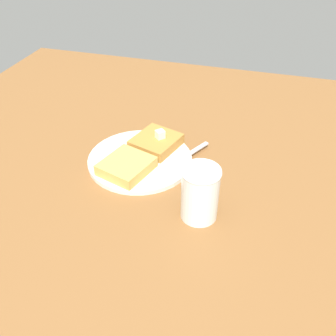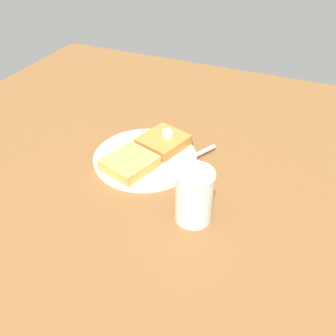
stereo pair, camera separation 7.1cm
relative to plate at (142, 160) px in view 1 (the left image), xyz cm
name	(u,v)px [view 1 (the left image)]	position (x,y,z in cm)	size (l,w,h in cm)	color
table_surface	(137,171)	(2.13, -0.48, -1.63)	(116.18, 116.18, 2.15)	brown
plate	(142,160)	(0.00, 0.00, 0.00)	(22.29, 22.29, 1.01)	silver
toast_slice_left	(156,142)	(-5.01, 1.56, 1.63)	(9.58, 8.88, 2.34)	#B17A34
toast_slice_middle	(126,166)	(5.01, -1.56, 1.63)	(9.58, 8.88, 2.34)	gold
butter_pat_primary	(160,134)	(-5.25, 2.45, 3.70)	(1.81, 1.63, 1.81)	#F5EAC6
fork	(180,160)	(-1.38, 7.98, 0.64)	(14.80, 8.78, 0.36)	silver
syrup_jar	(200,195)	(12.43, 15.14, 4.25)	(6.85, 6.85, 10.29)	#542C0D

